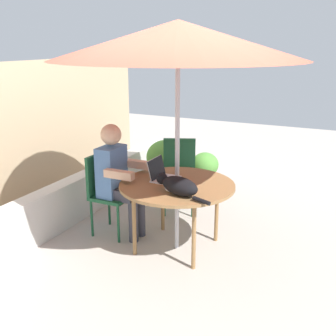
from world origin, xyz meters
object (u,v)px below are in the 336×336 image
Objects in this scene: patio_table at (177,188)px; potted_plant_near_fence at (165,162)px; chair_empty at (179,169)px; chair_occupied at (106,187)px; cat at (178,186)px; patio_umbrella at (178,40)px; person_seated at (118,174)px; potted_plant_by_chair at (205,170)px; laptop at (161,173)px.

potted_plant_near_fence reaches higher than patio_table.
chair_occupied is at bearing 155.13° from chair_empty.
cat is at bearing -104.97° from chair_occupied.
chair_empty reaches higher than cat.
cat is (-0.26, -0.13, -1.28)m from patio_umbrella.
person_seated is 1.66× the size of potted_plant_near_fence.
chair_occupied is 1.20× the size of potted_plant_near_fence.
potted_plant_near_fence reaches higher than potted_plant_by_chair.
chair_occupied reaches higher than potted_plant_by_chair.
potted_plant_by_chair is at bearing 11.07° from patio_umbrella.
chair_occupied and chair_empty have the same top height.
patio_umbrella is at bearing 0.00° from patio_table.
potted_plant_near_fence is at bearing -0.32° from chair_occupied.
laptop reaches higher than chair_occupied.
chair_occupied is at bearing 179.68° from potted_plant_near_fence.
patio_umbrella reaches higher than cat.
patio_umbrella is at bearing -157.04° from chair_empty.
patio_table is 0.32m from cat.
chair_occupied is at bearing 90.00° from patio_umbrella.
laptop reaches higher than cat.
chair_empty is (0.96, 0.41, -0.12)m from patio_table.
person_seated is (0.00, 0.70, -1.37)m from patio_umbrella.
chair_occupied is 0.73× the size of person_seated.
person_seated reaches higher than potted_plant_by_chair.
potted_plant_near_fence is at bearing 111.16° from potted_plant_by_chair.
patio_umbrella is 2.62× the size of chair_empty.
patio_umbrella is at bearing -90.00° from chair_occupied.
potted_plant_by_chair is at bearing -68.84° from potted_plant_near_fence.
patio_table is at bearing -149.91° from potted_plant_near_fence.
potted_plant_near_fence is at bearing 24.51° from laptop.
laptop is 0.46m from cat.
chair_empty is at bearing 22.96° from patio_umbrella.
person_seated is at bearing 163.32° from chair_empty.
person_seated is (-0.96, 0.29, 0.17)m from chair_empty.
chair_empty is at bearing -138.60° from potted_plant_near_fence.
cat is at bearing -107.68° from person_seated.
patio_umbrella reaches higher than laptop.
laptop is (0.06, -0.65, 0.23)m from chair_occupied.
laptop reaches higher than patio_table.
chair_occupied is at bearing 95.14° from laptop.
patio_umbrella is 1.90× the size of person_seated.
laptop is at bearing 74.29° from patio_umbrella.
chair_occupied reaches higher than potted_plant_near_fence.
person_seated is at bearing -90.00° from chair_occupied.
patio_umbrella is (0.00, 0.00, 1.41)m from patio_table.
cat is (-0.26, -0.98, 0.25)m from chair_occupied.
patio_umbrella reaches higher than chair_empty.
person_seated is at bearing 90.00° from patio_table.
patio_umbrella is at bearing 25.56° from cat.
laptop is at bearing -167.48° from chair_empty.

